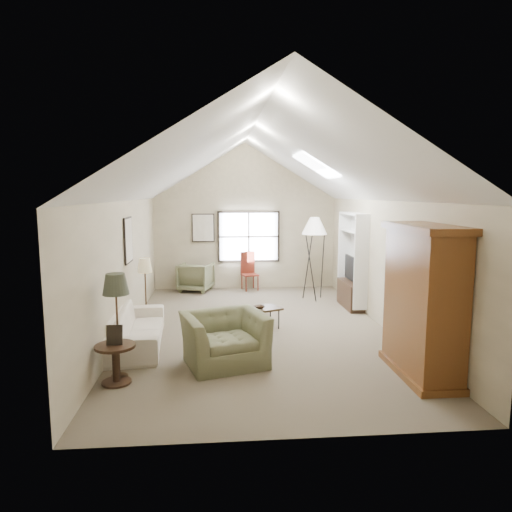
{
  "coord_description": "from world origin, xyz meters",
  "views": [
    {
      "loc": [
        -0.77,
        -8.58,
        2.65
      ],
      "look_at": [
        0.0,
        0.4,
        1.4
      ],
      "focal_mm": 32.0,
      "sensor_mm": 36.0,
      "label": 1
    }
  ],
  "objects": [
    {
      "name": "armoire",
      "position": [
        2.18,
        -2.4,
        1.1
      ],
      "size": [
        0.6,
        1.5,
        2.2
      ],
      "primitive_type": "cube",
      "color": "brown",
      "rests_on": "ground"
    },
    {
      "name": "bowl",
      "position": [
        0.04,
        0.03,
        0.45
      ],
      "size": [
        0.26,
        0.26,
        0.05
      ],
      "primitive_type": "imported",
      "rotation": [
        0.0,
        0.0,
        0.42
      ],
      "color": "#311F14",
      "rests_on": "coffee_table"
    },
    {
      "name": "tan_lamp",
      "position": [
        -2.2,
        0.46,
        0.7
      ],
      "size": [
        0.3,
        0.3,
        1.4
      ],
      "primitive_type": null,
      "rotation": [
        0.0,
        0.0,
        0.07
      ],
      "color": "tan",
      "rests_on": "ground"
    },
    {
      "name": "sofa",
      "position": [
        -2.2,
        -0.74,
        0.33
      ],
      "size": [
        1.03,
        2.29,
        0.65
      ],
      "primitive_type": "imported",
      "rotation": [
        0.0,
        0.0,
        1.64
      ],
      "color": "beige",
      "rests_on": "ground"
    },
    {
      "name": "tv_panel",
      "position": [
        2.32,
        1.6,
        0.92
      ],
      "size": [
        0.05,
        0.9,
        0.55
      ],
      "primitive_type": "cube",
      "color": "black",
      "rests_on": "media_console"
    },
    {
      "name": "side_table",
      "position": [
        -2.2,
        -2.34,
        0.28
      ],
      "size": [
        0.6,
        0.6,
        0.56
      ],
      "primitive_type": "cylinder",
      "rotation": [
        0.0,
        0.0,
        0.07
      ],
      "color": "#321D14",
      "rests_on": "ground"
    },
    {
      "name": "room_shell",
      "position": [
        0.0,
        0.0,
        3.21
      ],
      "size": [
        5.01,
        8.01,
        4.0
      ],
      "color": "#716451",
      "rests_on": "ground"
    },
    {
      "name": "skylight",
      "position": [
        1.3,
        0.9,
        3.22
      ],
      "size": [
        0.8,
        1.2,
        0.52
      ],
      "primitive_type": null,
      "color": "white",
      "rests_on": "room_shell"
    },
    {
      "name": "dark_lamp",
      "position": [
        -2.2,
        -2.14,
        0.78
      ],
      "size": [
        0.4,
        0.4,
        1.56
      ],
      "primitive_type": null,
      "rotation": [
        0.0,
        0.0,
        0.07
      ],
      "color": "#272B1E",
      "rests_on": "ground"
    },
    {
      "name": "window",
      "position": [
        0.1,
        3.96,
        1.45
      ],
      "size": [
        1.72,
        0.08,
        1.42
      ],
      "primitive_type": "cube",
      "color": "black",
      "rests_on": "room_shell"
    },
    {
      "name": "media_console",
      "position": [
        2.32,
        1.6,
        0.3
      ],
      "size": [
        0.34,
        1.18,
        0.6
      ],
      "primitive_type": "cube",
      "color": "#382316",
      "rests_on": "ground"
    },
    {
      "name": "tv_alcove",
      "position": [
        2.34,
        1.6,
        1.15
      ],
      "size": [
        0.32,
        1.3,
        2.1
      ],
      "primitive_type": "cube",
      "color": "white",
      "rests_on": "ground"
    },
    {
      "name": "wall_art",
      "position": [
        -1.88,
        1.94,
        1.73
      ],
      "size": [
        1.97,
        3.71,
        0.88
      ],
      "color": "black",
      "rests_on": "room_shell"
    },
    {
      "name": "side_chair",
      "position": [
        0.11,
        3.7,
        0.52
      ],
      "size": [
        0.5,
        0.5,
        1.04
      ],
      "primitive_type": "cube",
      "rotation": [
        0.0,
        0.0,
        0.29
      ],
      "color": "maroon",
      "rests_on": "ground"
    },
    {
      "name": "tripod_lamp",
      "position": [
        1.61,
        2.43,
        1.05
      ],
      "size": [
        0.76,
        0.76,
        2.1
      ],
      "primitive_type": null,
      "rotation": [
        0.0,
        0.0,
        -0.29
      ],
      "color": "white",
      "rests_on": "ground"
    },
    {
      "name": "armchair_far",
      "position": [
        -1.36,
        3.7,
        0.39
      ],
      "size": [
        1.04,
        1.06,
        0.77
      ],
      "primitive_type": "imported",
      "rotation": [
        0.0,
        0.0,
        2.83
      ],
      "color": "#646A4A",
      "rests_on": "ground"
    },
    {
      "name": "coffee_table",
      "position": [
        0.04,
        0.03,
        0.21
      ],
      "size": [
        0.94,
        0.76,
        0.42
      ],
      "primitive_type": "cube",
      "rotation": [
        0.0,
        0.0,
        0.42
      ],
      "color": "#392817",
      "rests_on": "ground"
    },
    {
      "name": "armchair_near",
      "position": [
        -0.67,
        -1.72,
        0.4
      ],
      "size": [
        1.48,
        1.38,
        0.8
      ],
      "primitive_type": "imported",
      "rotation": [
        0.0,
        0.0,
        0.29
      ],
      "color": "#70704E",
      "rests_on": "ground"
    }
  ]
}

